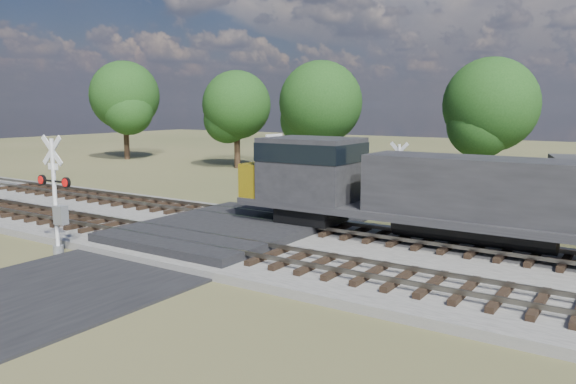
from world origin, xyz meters
The scene contains 9 objects.
ground centered at (0.00, 0.00, 0.00)m, with size 160.00×160.00×0.00m, color #3F4726.
ballast_bed centered at (10.00, 0.50, 0.15)m, with size 140.00×10.00×0.30m, color gray.
road centered at (0.00, 0.00, 0.04)m, with size 7.00×60.00×0.08m, color black.
crossing_panel centered at (0.00, 0.50, 0.32)m, with size 7.00×9.00×0.62m, color #262628.
track_near centered at (3.12, -2.00, 0.41)m, with size 140.00×2.60×0.33m.
track_far centered at (3.12, 3.00, 0.41)m, with size 140.00×2.60×0.33m.
crossing_signal_near centered at (-3.69, -5.16, 1.92)m, with size 1.86×0.40×4.61m.
crossing_signal_far centered at (4.70, 7.96, 1.64)m, with size 1.59×0.34×3.95m.
treeline centered at (10.24, 20.50, 6.47)m, with size 81.69×11.26×11.25m.
Camera 1 is at (15.33, -17.92, 5.72)m, focal length 35.00 mm.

